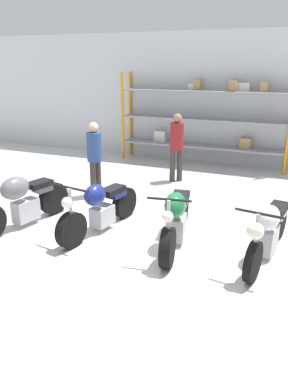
{
  "coord_description": "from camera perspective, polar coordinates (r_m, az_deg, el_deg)",
  "views": [
    {
      "loc": [
        2.27,
        -5.09,
        2.75
      ],
      "look_at": [
        0.0,
        0.4,
        0.7
      ],
      "focal_mm": 35.0,
      "sensor_mm": 36.0,
      "label": 1
    }
  ],
  "objects": [
    {
      "name": "motorcycle_green",
      "position": [
        5.93,
        4.89,
        -3.97
      ],
      "size": [
        0.65,
        2.06,
        1.01
      ],
      "rotation": [
        0.0,
        0.0,
        -1.42
      ],
      "color": "black",
      "rests_on": "ground_plane"
    },
    {
      "name": "motorcycle_white",
      "position": [
        5.78,
        18.48,
        -5.46
      ],
      "size": [
        0.66,
        2.1,
        0.97
      ],
      "rotation": [
        0.0,
        0.0,
        -1.73
      ],
      "color": "black",
      "rests_on": "ground_plane"
    },
    {
      "name": "back_wall",
      "position": [
        10.93,
        10.73,
        13.73
      ],
      "size": [
        30.0,
        0.08,
        3.6
      ],
      "color": "silver",
      "rests_on": "ground_plane"
    },
    {
      "name": "person_browsing",
      "position": [
        8.02,
        -7.52,
        5.8
      ],
      "size": [
        0.36,
        0.36,
        1.6
      ],
      "rotation": [
        0.0,
        0.0,
        3.01
      ],
      "color": "#38332D",
      "rests_on": "ground_plane"
    },
    {
      "name": "ground_plane",
      "position": [
        6.21,
        -1.42,
        -7.23
      ],
      "size": [
        30.0,
        30.0,
        0.0
      ],
      "primitive_type": "plane",
      "color": "silver"
    },
    {
      "name": "motorcycle_grey",
      "position": [
        6.87,
        -18.11,
        -1.33
      ],
      "size": [
        0.76,
        2.0,
        1.05
      ],
      "rotation": [
        0.0,
        0.0,
        -1.79
      ],
      "color": "black",
      "rests_on": "ground_plane"
    },
    {
      "name": "motorcycle_blue",
      "position": [
        6.4,
        -6.74,
        -2.42
      ],
      "size": [
        0.71,
        2.02,
        0.99
      ],
      "rotation": [
        0.0,
        0.0,
        -1.74
      ],
      "color": "black",
      "rests_on": "ground_plane"
    },
    {
      "name": "person_near_rack",
      "position": [
        9.04,
        5.01,
        7.56
      ],
      "size": [
        0.44,
        0.44,
        1.64
      ],
      "rotation": [
        0.0,
        0.0,
        2.11
      ],
      "color": "#38332D",
      "rests_on": "ground_plane"
    },
    {
      "name": "shelving_rack",
      "position": [
        10.69,
        9.28,
        11.2
      ],
      "size": [
        4.69,
        0.63,
        2.5
      ],
      "color": "orange",
      "rests_on": "ground_plane"
    }
  ]
}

